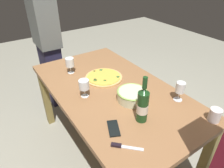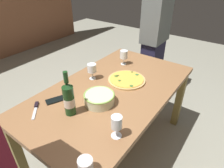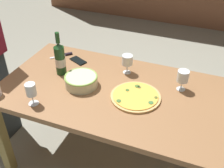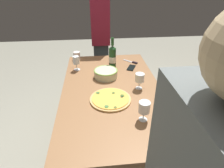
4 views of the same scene
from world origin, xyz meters
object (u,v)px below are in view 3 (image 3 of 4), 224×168
pizza (136,96)px  wine_glass_by_bottle (31,91)px  serving_bowl (81,80)px  wine_bottle (60,59)px  wine_glass_near_pizza (183,77)px  wine_glass_far_left (127,60)px  cell_phone (78,61)px  dining_table (112,99)px  pizza_knife (64,55)px

pizza → wine_glass_by_bottle: 0.68m
serving_bowl → wine_bottle: 0.25m
wine_glass_near_pizza → wine_glass_by_bottle: size_ratio=0.97×
serving_bowl → wine_glass_near_pizza: bearing=17.8°
serving_bowl → wine_glass_near_pizza: wine_glass_near_pizza is taller
wine_glass_far_left → wine_glass_near_pizza: bearing=-9.1°
wine_glass_by_bottle → wine_glass_far_left: wine_glass_by_bottle is taller
cell_phone → pizza: bearing=88.6°
dining_table → wine_bottle: bearing=173.4°
serving_bowl → dining_table: bearing=10.3°
dining_table → cell_phone: cell_phone is taller
wine_bottle → serving_bowl: bearing=-22.7°
wine_glass_far_left → pizza_knife: wine_glass_far_left is taller
wine_glass_near_pizza → pizza_knife: wine_glass_near_pizza is taller
wine_glass_near_pizza → pizza_knife: 1.02m
pizza → cell_phone: bearing=153.7°
pizza → wine_glass_near_pizza: 0.35m
wine_bottle → dining_table: bearing=-6.6°
dining_table → wine_glass_near_pizza: size_ratio=10.52×
cell_phone → serving_bowl: bearing=56.3°
serving_bowl → wine_glass_by_bottle: (-0.20, -0.30, 0.06)m
wine_glass_by_bottle → pizza_knife: wine_glass_by_bottle is taller
pizza → wine_glass_far_left: 0.33m
dining_table → wine_bottle: wine_bottle is taller
serving_bowl → pizza_knife: 0.47m
pizza → wine_glass_by_bottle: size_ratio=2.18×
pizza → wine_glass_near_pizza: (0.27, 0.21, 0.10)m
wine_glass_near_pizza → wine_glass_by_bottle: wine_glass_by_bottle is taller
wine_glass_near_pizza → cell_phone: wine_glass_near_pizza is taller
dining_table → wine_bottle: (-0.43, 0.05, 0.22)m
serving_bowl → wine_bottle: size_ratio=0.70×
wine_glass_far_left → pizza_knife: bearing=174.9°
wine_glass_far_left → pizza_knife: size_ratio=0.97×
wine_glass_near_pizza → wine_glass_far_left: size_ratio=1.03×
pizza_knife → wine_glass_by_bottle: bearing=-78.2°
wine_bottle → wine_glass_far_left: wine_bottle is taller
wine_glass_by_bottle → pizza_knife: 0.66m
serving_bowl → pizza_knife: (-0.33, 0.34, -0.04)m
pizza → wine_bottle: (-0.62, 0.08, 0.12)m
wine_glass_far_left → wine_glass_by_bottle: bearing=-127.5°
dining_table → cell_phone: 0.49m
dining_table → pizza: 0.21m
wine_glass_by_bottle → serving_bowl: bearing=56.1°
dining_table → serving_bowl: size_ratio=6.77×
serving_bowl → wine_bottle: bearing=157.3°
pizza → wine_bottle: 0.63m
dining_table → wine_glass_by_bottle: (-0.42, -0.34, 0.20)m
wine_bottle → pizza: bearing=-7.6°
dining_table → pizza_knife: 0.63m
dining_table → cell_phone: bearing=147.3°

